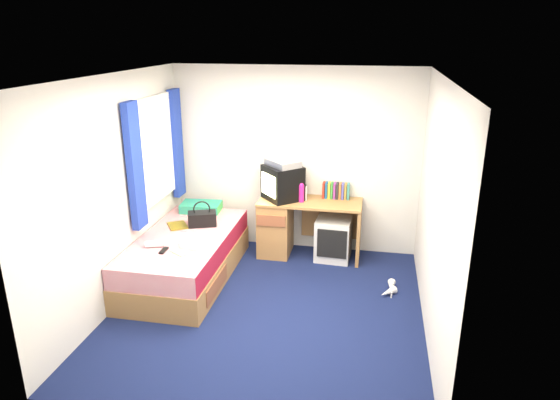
% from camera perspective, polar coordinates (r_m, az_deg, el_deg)
% --- Properties ---
extents(ground, '(3.40, 3.40, 0.00)m').
position_cam_1_polar(ground, '(5.40, -1.41, -12.35)').
color(ground, '#0C1438').
rests_on(ground, ground).
extents(room_shell, '(3.40, 3.40, 3.40)m').
position_cam_1_polar(room_shell, '(4.82, -1.55, 2.60)').
color(room_shell, white).
rests_on(room_shell, ground).
extents(bed, '(1.01, 2.00, 0.54)m').
position_cam_1_polar(bed, '(6.02, -10.67, -6.38)').
color(bed, '#AA7B47').
rests_on(bed, ground).
extents(pillow, '(0.54, 0.37, 0.11)m').
position_cam_1_polar(pillow, '(6.64, -9.01, -0.79)').
color(pillow, teal).
rests_on(pillow, bed).
extents(desk, '(1.30, 0.55, 0.75)m').
position_cam_1_polar(desk, '(6.50, 1.02, -2.79)').
color(desk, '#AA7B47').
rests_on(desk, ground).
extents(storage_cube, '(0.46, 0.46, 0.54)m').
position_cam_1_polar(storage_cube, '(6.44, 6.12, -4.41)').
color(storage_cube, silver).
rests_on(storage_cube, ground).
extents(crt_tv, '(0.59, 0.59, 0.44)m').
position_cam_1_polar(crt_tv, '(6.33, 0.29, 2.00)').
color(crt_tv, black).
rests_on(crt_tv, desk).
extents(vcr, '(0.51, 0.51, 0.08)m').
position_cam_1_polar(vcr, '(6.26, 0.33, 4.26)').
color(vcr, silver).
rests_on(vcr, crt_tv).
extents(book_row, '(0.34, 0.13, 0.20)m').
position_cam_1_polar(book_row, '(6.43, 6.42, 1.07)').
color(book_row, maroon).
rests_on(book_row, desk).
extents(picture_frame, '(0.05, 0.12, 0.14)m').
position_cam_1_polar(picture_frame, '(6.47, 7.37, 0.84)').
color(picture_frame, black).
rests_on(picture_frame, desk).
extents(pink_water_bottle, '(0.08, 0.08, 0.22)m').
position_cam_1_polar(pink_water_bottle, '(6.26, 2.46, 0.74)').
color(pink_water_bottle, '#CC1C81').
rests_on(pink_water_bottle, desk).
extents(aerosol_can, '(0.06, 0.06, 0.19)m').
position_cam_1_polar(aerosol_can, '(6.32, 2.87, 0.79)').
color(aerosol_can, silver).
rests_on(aerosol_can, desk).
extents(handbag, '(0.38, 0.30, 0.31)m').
position_cam_1_polar(handbag, '(6.14, -8.88, -2.08)').
color(handbag, black).
rests_on(handbag, bed).
extents(towel, '(0.31, 0.28, 0.09)m').
position_cam_1_polar(towel, '(5.58, -9.65, -4.81)').
color(towel, white).
rests_on(towel, bed).
extents(magazine, '(0.33, 0.35, 0.01)m').
position_cam_1_polar(magazine, '(6.20, -11.63, -2.88)').
color(magazine, gold).
rests_on(magazine, bed).
extents(water_bottle, '(0.21, 0.13, 0.07)m').
position_cam_1_polar(water_bottle, '(5.66, -14.14, -4.91)').
color(water_bottle, silver).
rests_on(water_bottle, bed).
extents(colour_swatch_fan, '(0.22, 0.17, 0.01)m').
position_cam_1_polar(colour_swatch_fan, '(5.46, -11.63, -5.95)').
color(colour_swatch_fan, yellow).
rests_on(colour_swatch_fan, bed).
extents(remote_control, '(0.05, 0.16, 0.02)m').
position_cam_1_polar(remote_control, '(5.54, -13.15, -5.64)').
color(remote_control, black).
rests_on(remote_control, bed).
extents(window_assembly, '(0.11, 1.42, 1.40)m').
position_cam_1_polar(window_assembly, '(6.14, -13.97, 5.28)').
color(window_assembly, silver).
rests_on(window_assembly, room_shell).
extents(white_heels, '(0.21, 0.37, 0.09)m').
position_cam_1_polar(white_heels, '(5.82, 12.40, -9.94)').
color(white_heels, silver).
rests_on(white_heels, ground).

